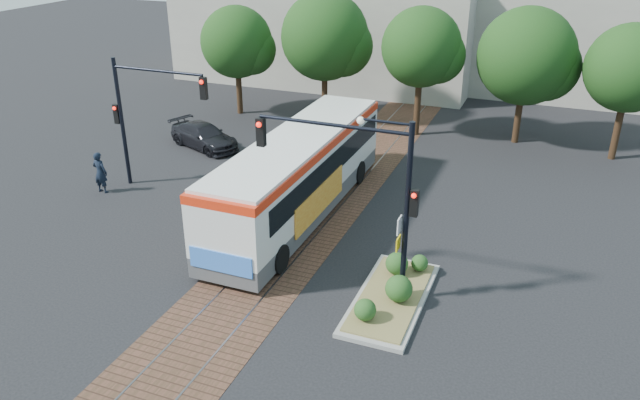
% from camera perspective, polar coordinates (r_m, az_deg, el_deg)
% --- Properties ---
extents(ground, '(120.00, 120.00, 0.00)m').
position_cam_1_polar(ground, '(23.45, -4.24, -5.45)').
color(ground, black).
rests_on(ground, ground).
extents(trackbed, '(3.60, 40.00, 0.02)m').
position_cam_1_polar(trackbed, '(26.66, -0.54, -1.40)').
color(trackbed, brown).
rests_on(trackbed, ground).
extents(tree_row, '(26.40, 5.60, 7.67)m').
position_cam_1_polar(tree_row, '(36.09, 8.93, 13.50)').
color(tree_row, '#382314').
rests_on(tree_row, ground).
extents(warehouses, '(40.00, 13.00, 8.00)m').
position_cam_1_polar(warehouses, '(48.49, 10.30, 15.06)').
color(warehouses, '#ADA899').
rests_on(warehouses, ground).
extents(city_bus, '(2.95, 13.06, 3.48)m').
position_cam_1_polar(city_bus, '(26.10, -1.90, 2.66)').
color(city_bus, '#494A4C').
rests_on(city_bus, ground).
extents(traffic_island, '(2.20, 5.20, 1.13)m').
position_cam_1_polar(traffic_island, '(21.14, 6.65, -8.24)').
color(traffic_island, gray).
rests_on(traffic_island, ground).
extents(signal_pole_main, '(5.49, 0.46, 6.00)m').
position_cam_1_polar(signal_pole_main, '(19.63, 4.58, 1.82)').
color(signal_pole_main, black).
rests_on(signal_pole_main, ground).
extents(signal_pole_left, '(4.99, 0.34, 6.00)m').
position_cam_1_polar(signal_pole_left, '(29.25, -16.11, 8.15)').
color(signal_pole_left, black).
rests_on(signal_pole_left, ground).
extents(officer, '(0.72, 0.48, 1.95)m').
position_cam_1_polar(officer, '(30.22, -19.46, 2.40)').
color(officer, black).
rests_on(officer, ground).
extents(parked_car, '(4.84, 3.34, 1.30)m').
position_cam_1_polar(parked_car, '(34.81, -10.57, 5.78)').
color(parked_car, black).
rests_on(parked_car, ground).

